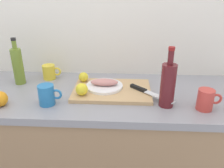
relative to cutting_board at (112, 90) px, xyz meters
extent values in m
cube|color=white|center=(-0.23, 0.32, 0.34)|extent=(3.20, 0.05, 2.50)
cube|color=#9E7A56|center=(-0.23, -0.01, -0.48)|extent=(2.00, 0.58, 0.86)
cube|color=gray|center=(-0.23, -0.01, -0.03)|extent=(2.00, 0.60, 0.04)
cube|color=tan|center=(0.00, 0.00, 0.00)|extent=(0.44, 0.30, 0.02)
cylinder|color=white|center=(-0.05, 0.02, 0.02)|extent=(0.21, 0.21, 0.01)
ellipsoid|color=tan|center=(-0.05, 0.02, 0.04)|extent=(0.16, 0.07, 0.04)
cube|color=silver|center=(0.25, -0.10, 0.02)|extent=(0.15, 0.15, 0.00)
cube|color=black|center=(0.15, 0.00, 0.02)|extent=(0.09, 0.09, 0.02)
sphere|color=yellow|center=(-0.16, -0.09, 0.04)|extent=(0.07, 0.07, 0.07)
sphere|color=yellow|center=(-0.18, 0.10, 0.04)|extent=(0.06, 0.06, 0.06)
cylinder|color=olive|center=(-0.58, 0.09, 0.10)|extent=(0.06, 0.06, 0.22)
cylinder|color=olive|center=(-0.58, 0.09, 0.23)|extent=(0.03, 0.03, 0.05)
cylinder|color=black|center=(-0.58, 0.09, 0.27)|extent=(0.03, 0.03, 0.02)
cylinder|color=#59191E|center=(0.28, -0.14, 0.10)|extent=(0.07, 0.07, 0.22)
cylinder|color=#59191E|center=(0.28, -0.14, 0.25)|extent=(0.03, 0.03, 0.07)
cylinder|color=maroon|center=(0.28, -0.14, 0.29)|extent=(0.03, 0.03, 0.02)
cylinder|color=yellow|center=(-0.42, 0.18, 0.04)|extent=(0.08, 0.08, 0.09)
torus|color=yellow|center=(-0.37, 0.18, 0.04)|extent=(0.06, 0.01, 0.06)
cylinder|color=#2672B2|center=(-0.33, -0.16, 0.04)|extent=(0.08, 0.08, 0.11)
torus|color=#2672B2|center=(-0.27, -0.16, 0.05)|extent=(0.06, 0.01, 0.06)
cylinder|color=#CC3F38|center=(0.47, -0.17, 0.04)|extent=(0.08, 0.08, 0.11)
torus|color=#CC3F38|center=(0.52, -0.17, 0.05)|extent=(0.06, 0.01, 0.06)
sphere|color=orange|center=(-0.56, -0.19, 0.03)|extent=(0.08, 0.08, 0.08)
camera|label=1|loc=(0.07, -1.20, 0.58)|focal=37.24mm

